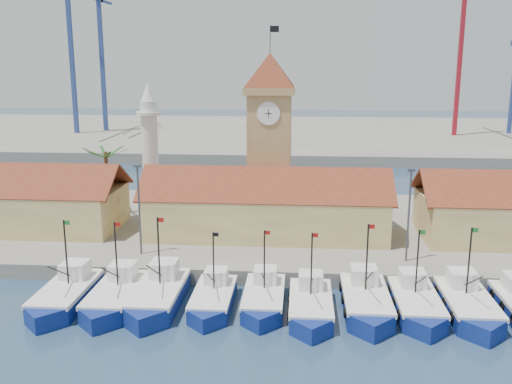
# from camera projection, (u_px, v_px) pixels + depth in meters

# --- Properties ---
(ground) EXTENTS (400.00, 400.00, 0.00)m
(ground) POSITION_uv_depth(u_px,v_px,m) (250.00, 326.00, 44.66)
(ground) COLOR #1C334B
(ground) RESTS_ON ground
(quay) EXTENTS (140.00, 32.00, 1.50)m
(quay) POSITION_uv_depth(u_px,v_px,m) (268.00, 229.00, 67.80)
(quay) COLOR gray
(quay) RESTS_ON ground
(terminal) EXTENTS (240.00, 80.00, 2.00)m
(terminal) POSITION_uv_depth(u_px,v_px,m) (287.00, 135.00, 151.25)
(terminal) COLOR gray
(terminal) RESTS_ON ground
(boat_0) EXTENTS (3.72, 10.19, 7.71)m
(boat_0) POSITION_uv_depth(u_px,v_px,m) (65.00, 297.00, 48.24)
(boat_0) COLOR navy
(boat_0) RESTS_ON ground
(boat_1) EXTENTS (3.67, 10.06, 7.61)m
(boat_1) POSITION_uv_depth(u_px,v_px,m) (115.00, 298.00, 48.02)
(boat_1) COLOR navy
(boat_1) RESTS_ON ground
(boat_2) EXTENTS (3.86, 10.58, 8.01)m
(boat_2) POSITION_uv_depth(u_px,v_px,m) (158.00, 297.00, 48.06)
(boat_2) COLOR navy
(boat_2) RESTS_ON ground
(boat_3) EXTENTS (3.27, 8.97, 6.79)m
(boat_3) POSITION_uv_depth(u_px,v_px,m) (213.00, 301.00, 47.75)
(boat_3) COLOR navy
(boat_3) RESTS_ON ground
(boat_4) EXTENTS (3.36, 9.19, 6.96)m
(boat_4) POSITION_uv_depth(u_px,v_px,m) (264.00, 300.00, 47.76)
(boat_4) COLOR navy
(boat_4) RESTS_ON ground
(boat_5) EXTENTS (3.48, 9.52, 7.20)m
(boat_5) POSITION_uv_depth(u_px,v_px,m) (311.00, 307.00, 46.32)
(boat_5) COLOR navy
(boat_5) RESTS_ON ground
(boat_6) EXTENTS (3.74, 10.26, 7.76)m
(boat_6) POSITION_uv_depth(u_px,v_px,m) (366.00, 303.00, 46.93)
(boat_6) COLOR navy
(boat_6) RESTS_ON ground
(boat_7) EXTENTS (3.56, 9.74, 7.37)m
(boat_7) POSITION_uv_depth(u_px,v_px,m) (417.00, 306.00, 46.60)
(boat_7) COLOR navy
(boat_7) RESTS_ON ground
(boat_8) EXTENTS (3.71, 10.15, 7.68)m
(boat_8) POSITION_uv_depth(u_px,v_px,m) (469.00, 307.00, 46.22)
(boat_8) COLOR navy
(boat_8) RESTS_ON ground
(hall_center) EXTENTS (27.04, 10.13, 7.61)m
(hall_center) POSITION_uv_depth(u_px,v_px,m) (266.00, 211.00, 63.18)
(hall_center) COLOR #E9CD7F
(hall_center) RESTS_ON quay
(clock_tower) EXTENTS (5.80, 5.80, 22.70)m
(clock_tower) POSITION_uv_depth(u_px,v_px,m) (270.00, 133.00, 67.20)
(clock_tower) COLOR tan
(clock_tower) RESTS_ON quay
(minaret) EXTENTS (3.00, 3.00, 16.30)m
(minaret) POSITION_uv_depth(u_px,v_px,m) (150.00, 148.00, 70.81)
(minaret) COLOR silver
(minaret) RESTS_ON quay
(palm_tree) EXTENTS (5.60, 5.03, 8.39)m
(palm_tree) POSITION_uv_depth(u_px,v_px,m) (107.00, 178.00, 70.04)
(palm_tree) COLOR brown
(palm_tree) RESTS_ON quay
(lamp_posts) EXTENTS (80.70, 0.25, 9.03)m
(lamp_posts) POSITION_uv_depth(u_px,v_px,m) (266.00, 208.00, 54.81)
(lamp_posts) COLOR #3F3F44
(lamp_posts) RESTS_ON quay
(crane_blue_far) EXTENTS (1.00, 33.22, 43.68)m
(crane_blue_far) POSITION_uv_depth(u_px,v_px,m) (68.00, 35.00, 140.55)
(crane_blue_far) COLOR navy
(crane_blue_far) RESTS_ON terminal
(crane_blue_near) EXTENTS (1.00, 32.07, 41.32)m
(crane_blue_near) POSITION_uv_depth(u_px,v_px,m) (99.00, 42.00, 146.36)
(crane_blue_near) COLOR navy
(crane_blue_near) RESTS_ON terminal
(crane_red_right) EXTENTS (1.00, 32.13, 46.30)m
(crane_red_right) POSITION_uv_depth(u_px,v_px,m) (464.00, 29.00, 135.95)
(crane_red_right) COLOR maroon
(crane_red_right) RESTS_ON terminal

